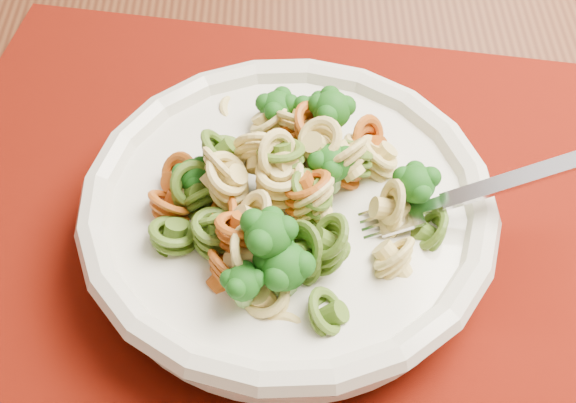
# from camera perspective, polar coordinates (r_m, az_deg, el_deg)

# --- Properties ---
(dining_table) EXTENTS (1.56, 1.11, 0.72)m
(dining_table) POSITION_cam_1_polar(r_m,az_deg,el_deg) (0.64, 3.66, -1.71)
(dining_table) COLOR #552D17
(dining_table) RESTS_ON ground
(placemat) EXTENTS (0.51, 0.41, 0.00)m
(placemat) POSITION_cam_1_polar(r_m,az_deg,el_deg) (0.51, 0.17, -2.01)
(placemat) COLOR #660F04
(placemat) RESTS_ON dining_table
(pasta_bowl) EXTENTS (0.25, 0.25, 0.05)m
(pasta_bowl) POSITION_cam_1_polar(r_m,az_deg,el_deg) (0.48, 0.00, -0.80)
(pasta_bowl) COLOR silver
(pasta_bowl) RESTS_ON placemat
(pasta_broccoli_heap) EXTENTS (0.21, 0.21, 0.06)m
(pasta_broccoli_heap) POSITION_cam_1_polar(r_m,az_deg,el_deg) (0.47, -0.00, 0.46)
(pasta_broccoli_heap) COLOR #D1B967
(pasta_broccoli_heap) RESTS_ON pasta_bowl
(fork) EXTENTS (0.18, 0.07, 0.08)m
(fork) POSITION_cam_1_polar(r_m,az_deg,el_deg) (0.47, 7.98, -0.98)
(fork) COLOR silver
(fork) RESTS_ON pasta_bowl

